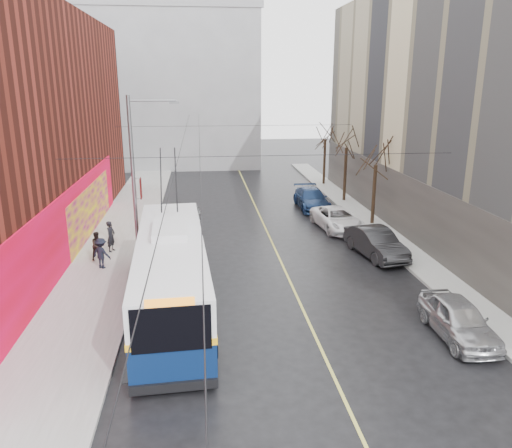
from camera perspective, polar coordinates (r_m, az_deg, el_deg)
The scene contains 21 objects.
ground at distance 19.17m, azimuth 2.90°, elevation -14.22°, with size 140.00×140.00×0.00m, color black.
sidewalk_left at distance 30.36m, azimuth -15.99°, elevation -3.02°, with size 4.00×60.00×0.15m, color gray.
sidewalk_right at distance 32.15m, azimuth 15.42°, elevation -1.92°, with size 2.00×60.00×0.15m, color gray.
lane_line at distance 32.12m, azimuth 1.55°, elevation -1.47°, with size 0.12×50.00×0.01m, color #BFB74C.
building_far at distance 61.41m, azimuth -9.76°, elevation 15.19°, with size 20.50×12.10×18.00m.
streetlight_pole at distance 26.98m, azimuth -13.51°, elevation 5.31°, with size 2.65×0.60×9.00m.
catenary_wires at distance 31.29m, azimuth -6.01°, elevation 9.68°, with size 18.00×60.00×0.22m.
tree_near at distance 34.73m, azimuth 13.61°, elevation 7.83°, with size 3.20×3.20×6.40m.
tree_mid at distance 41.30m, azimuth 10.35°, elevation 9.64°, with size 3.20×3.20×6.68m.
tree_far at distance 48.02m, azimuth 7.95°, elevation 10.47°, with size 3.20×3.20×6.57m.
puddle at distance 19.27m, azimuth -10.29°, elevation -14.30°, with size 2.75×3.62×0.01m, color black.
pigeons_flying at distance 26.77m, azimuth -4.28°, elevation 9.47°, with size 3.85×3.59×0.72m.
trolleybus at distance 21.89m, azimuth -9.63°, elevation -5.42°, with size 3.61×13.31×6.25m.
parked_car_a at distance 21.22m, azimuth 22.12°, elevation -10.03°, with size 1.79×4.45×1.52m, color #A3A4A8.
parked_car_b at distance 29.17m, azimuth 13.52°, elevation -2.09°, with size 1.72×4.92×1.62m, color #28282A.
parked_car_c at distance 34.04m, azimuth 9.25°, elevation 0.59°, with size 2.39×5.19×1.44m, color white.
parked_car_d at distance 39.34m, azimuth 6.37°, elevation 2.87°, with size 2.18×5.36×1.56m, color navy.
following_car at distance 34.86m, azimuth -7.74°, elevation 1.02°, with size 1.71×4.25×1.45m, color #B0B1B5.
pedestrian_a at distance 29.92m, azimuth -16.25°, elevation -1.36°, with size 0.66×0.43×1.80m, color black.
pedestrian_b at distance 28.75m, azimuth -17.63°, elevation -2.39°, with size 0.77×0.60×1.59m, color black.
pedestrian_c at distance 27.42m, azimuth -17.24°, elevation -3.19°, with size 1.06×0.61×1.64m, color black.
Camera 1 is at (-2.78, -16.34, 9.64)m, focal length 35.00 mm.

